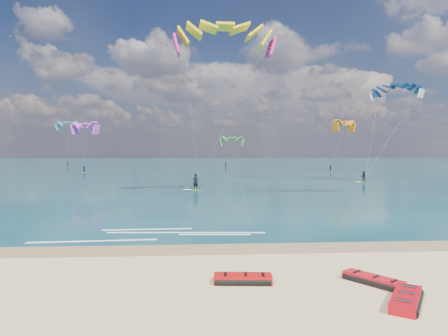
% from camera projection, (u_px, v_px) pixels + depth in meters
% --- Properties ---
extents(ground, '(320.00, 320.00, 0.00)m').
position_uv_depth(ground, '(183.00, 185.00, 57.37)').
color(ground, tan).
rests_on(ground, ground).
extents(wet_sand_strip, '(320.00, 2.40, 0.01)m').
position_uv_depth(wet_sand_strip, '(152.00, 250.00, 20.48)').
color(wet_sand_strip, brown).
rests_on(wet_sand_strip, ground).
extents(sea, '(320.00, 200.00, 0.04)m').
position_uv_depth(sea, '(191.00, 166.00, 121.17)').
color(sea, '#092F35').
rests_on(sea, ground).
extents(packed_kite_left, '(2.51, 1.26, 0.39)m').
position_uv_depth(packed_kite_left, '(243.00, 283.00, 15.43)').
color(packed_kite_left, red).
rests_on(packed_kite_left, ground).
extents(packed_kite_mid, '(2.30, 2.58, 0.36)m').
position_uv_depth(packed_kite_mid, '(373.00, 284.00, 15.33)').
color(packed_kite_mid, red).
rests_on(packed_kite_mid, ground).
extents(packed_kite_right, '(2.39, 2.76, 0.43)m').
position_uv_depth(packed_kite_right, '(406.00, 305.00, 13.27)').
color(packed_kite_right, '#AF0711').
rests_on(packed_kite_right, ground).
extents(kitesurfer_main, '(12.02, 10.76, 19.62)m').
position_uv_depth(kitesurfer_main, '(209.00, 106.00, 44.54)').
color(kitesurfer_main, yellow).
rests_on(kitesurfer_main, sea).
extents(kitesurfer_far, '(9.86, 6.23, 15.92)m').
position_uv_depth(kitesurfer_far, '(382.00, 125.00, 59.45)').
color(kitesurfer_far, '#9BC41D').
rests_on(kitesurfer_far, sea).
extents(shoreline_foam, '(13.55, 3.63, 0.01)m').
position_uv_depth(shoreline_foam, '(159.00, 234.00, 24.03)').
color(shoreline_foam, white).
rests_on(shoreline_foam, ground).
extents(distant_kites, '(73.40, 31.55, 12.37)m').
position_uv_depth(distant_kites, '(173.00, 148.00, 95.50)').
color(distant_kites, orange).
rests_on(distant_kites, ground).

